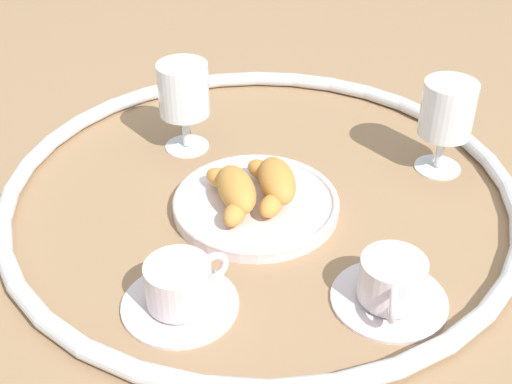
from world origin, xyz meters
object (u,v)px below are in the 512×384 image
object	(u,v)px
pastry_plate	(256,204)
coffee_cup_far	(391,285)
juice_glass_left	(447,113)
croissant_large	(273,183)
coffee_cup_near	(180,289)
croissant_small	(234,191)
juice_glass_right	(184,94)

from	to	relation	value
pastry_plate	coffee_cup_far	xyz separation A→B (m)	(-0.23, 0.02, 0.02)
juice_glass_left	croissant_large	bearing A→B (deg)	65.10
coffee_cup_near	croissant_small	bearing A→B (deg)	-64.18
pastry_plate	juice_glass_right	distance (m)	0.21
croissant_large	coffee_cup_near	xyz separation A→B (m)	(-0.06, 0.21, -0.01)
pastry_plate	croissant_large	xyz separation A→B (m)	(-0.01, -0.02, 0.03)
pastry_plate	juice_glass_left	xyz separation A→B (m)	(-0.12, -0.26, 0.08)
croissant_large	juice_glass_left	distance (m)	0.27
pastry_plate	juice_glass_right	size ratio (longest dim) A/B	1.62
croissant_large	juice_glass_left	bearing A→B (deg)	-114.90
coffee_cup_near	coffee_cup_far	bearing A→B (deg)	-134.59
juice_glass_right	pastry_plate	bearing A→B (deg)	167.22
croissant_large	croissant_small	xyz separation A→B (m)	(0.02, 0.05, 0.00)
pastry_plate	juice_glass_right	bearing A→B (deg)	-12.78
juice_glass_right	juice_glass_left	bearing A→B (deg)	-145.04
croissant_large	juice_glass_left	size ratio (longest dim) A/B	0.85
coffee_cup_far	juice_glass_right	xyz separation A→B (m)	(0.43, -0.06, 0.07)
coffee_cup_far	juice_glass_right	distance (m)	0.44
juice_glass_left	juice_glass_right	world-z (taller)	same
coffee_cup_near	juice_glass_right	size ratio (longest dim) A/B	0.97
croissant_small	pastry_plate	bearing A→B (deg)	-117.45
croissant_large	coffee_cup_far	xyz separation A→B (m)	(-0.22, 0.04, -0.01)
coffee_cup_near	juice_glass_left	xyz separation A→B (m)	(-0.06, -0.45, 0.07)
croissant_small	coffee_cup_near	bearing A→B (deg)	115.82
coffee_cup_far	juice_glass_right	world-z (taller)	juice_glass_right
coffee_cup_far	croissant_large	bearing A→B (deg)	-10.89
pastry_plate	juice_glass_left	distance (m)	0.30
coffee_cup_far	juice_glass_left	distance (m)	0.31
coffee_cup_far	juice_glass_left	xyz separation A→B (m)	(0.11, -0.28, 0.07)
coffee_cup_far	juice_glass_left	world-z (taller)	juice_glass_left
pastry_plate	juice_glass_left	size ratio (longest dim) A/B	1.62
croissant_small	juice_glass_right	size ratio (longest dim) A/B	0.87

